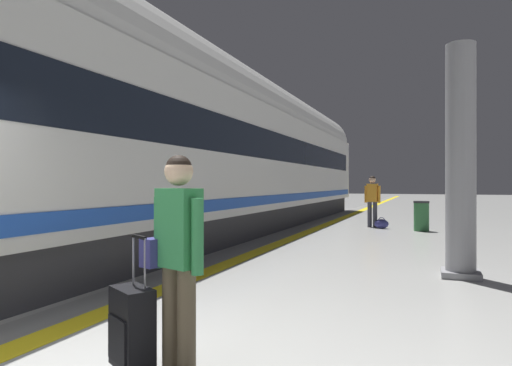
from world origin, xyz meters
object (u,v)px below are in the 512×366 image
object	(u,v)px
duffel_bag_near	(381,224)
waste_bin	(421,216)
passenger_near	(372,197)
high_speed_train	(162,136)
traveller_foreground	(177,248)
platform_pillar	(461,165)
rolling_suitcase_foreground	(132,327)

from	to	relation	value
duffel_bag_near	waste_bin	world-z (taller)	waste_bin
passenger_near	duffel_bag_near	distance (m)	0.94
high_speed_train	waste_bin	xyz separation A→B (m)	(5.29, 5.93, -2.05)
traveller_foreground	platform_pillar	size ratio (longest dim) A/B	0.46
rolling_suitcase_foreground	passenger_near	bearing A→B (deg)	88.42
passenger_near	traveller_foreground	bearing A→B (deg)	-89.98
waste_bin	duffel_bag_near	bearing A→B (deg)	166.11
high_speed_train	duffel_bag_near	bearing A→B (deg)	56.66
traveller_foreground	platform_pillar	bearing A→B (deg)	64.48
high_speed_train	rolling_suitcase_foreground	bearing A→B (deg)	-58.03
platform_pillar	rolling_suitcase_foreground	bearing A→B (deg)	-118.30
traveller_foreground	platform_pillar	world-z (taller)	platform_pillar
duffel_bag_near	platform_pillar	world-z (taller)	platform_pillar
high_speed_train	rolling_suitcase_foreground	world-z (taller)	high_speed_train
high_speed_train	rolling_suitcase_foreground	size ratio (longest dim) A/B	31.23
traveller_foreground	waste_bin	world-z (taller)	traveller_foreground
traveller_foreground	passenger_near	distance (m)	11.94
traveller_foreground	rolling_suitcase_foreground	size ratio (longest dim) A/B	1.58
platform_pillar	waste_bin	world-z (taller)	platform_pillar
high_speed_train	platform_pillar	bearing A→B (deg)	-7.67
high_speed_train	passenger_near	distance (m)	7.69
duffel_bag_near	platform_pillar	size ratio (longest dim) A/B	0.12
high_speed_train	duffel_bag_near	xyz separation A→B (m)	(4.09, 6.22, -2.35)
rolling_suitcase_foreground	duffel_bag_near	world-z (taller)	rolling_suitcase_foreground
high_speed_train	duffel_bag_near	world-z (taller)	high_speed_train
traveller_foreground	waste_bin	distance (m)	11.45
traveller_foreground	rolling_suitcase_foreground	distance (m)	0.70
traveller_foreground	platform_pillar	distance (m)	5.16
traveller_foreground	passenger_near	world-z (taller)	passenger_near
passenger_near	waste_bin	world-z (taller)	passenger_near
platform_pillar	waste_bin	bearing A→B (deg)	95.82
high_speed_train	duffel_bag_near	size ratio (longest dim) A/B	74.42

